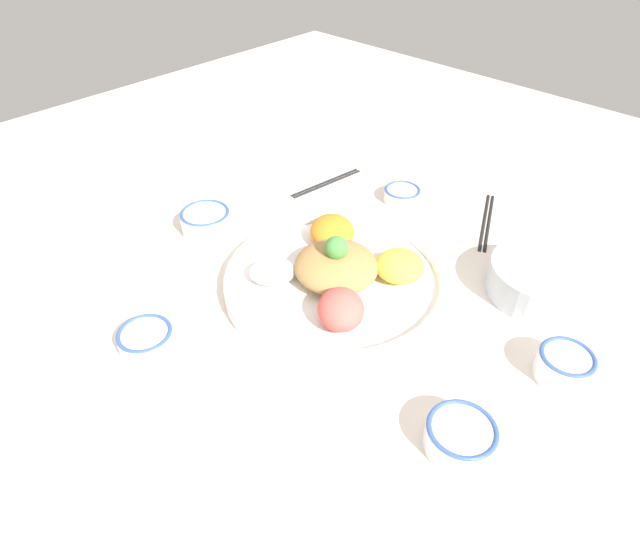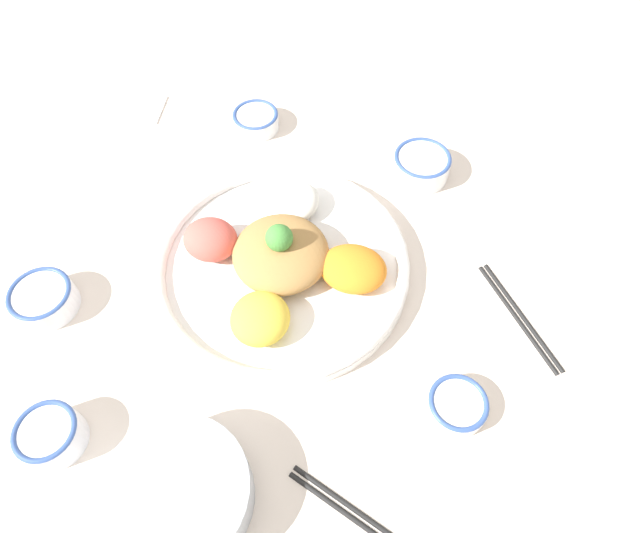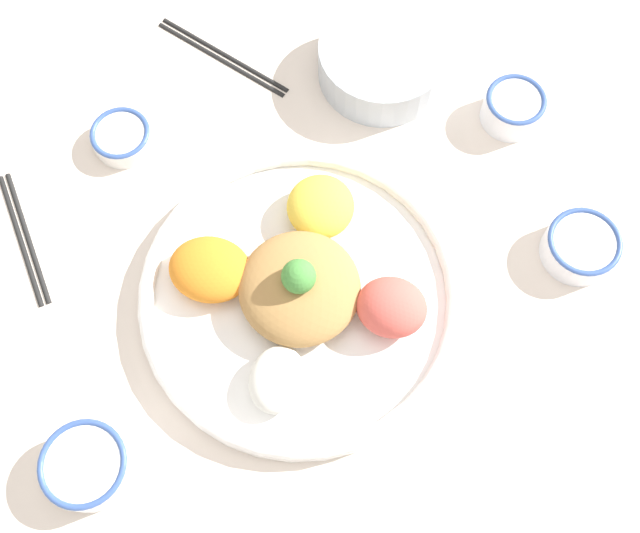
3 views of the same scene
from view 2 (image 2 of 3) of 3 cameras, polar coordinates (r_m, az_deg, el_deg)
name	(u,v)px [view 2 (image 2 of 3)]	position (r m, az deg, el deg)	size (l,w,h in m)	color
ground_plane	(272,263)	(0.88, -5.14, 0.40)	(2.40, 2.40, 0.00)	silver
salad_platter	(282,262)	(0.85, -4.12, 0.44)	(0.41, 0.41, 0.11)	white
sauce_bowl_red	(43,298)	(0.92, -27.44, -3.04)	(0.10, 0.10, 0.04)	white
rice_bowl_blue	(457,405)	(0.77, 14.41, -14.12)	(0.08, 0.08, 0.03)	white
sauce_bowl_dark	(421,165)	(0.99, 10.76, 10.60)	(0.10, 0.10, 0.05)	white
rice_bowl_plain	(256,120)	(1.08, -6.86, 15.30)	(0.09, 0.09, 0.04)	white
sauce_bowl_far	(50,435)	(0.81, -26.85, -15.73)	(0.08, 0.08, 0.05)	white
side_serving_bowl	(178,494)	(0.73, -14.95, -22.37)	(0.18, 0.18, 0.06)	#A8B2BC
chopsticks_pair_near	(366,522)	(0.73, 4.95, -25.56)	(0.21, 0.11, 0.01)	black
chopsticks_pair_far	(520,316)	(0.88, 20.54, -4.96)	(0.20, 0.04, 0.01)	black
serving_spoon_main	(153,124)	(1.14, -17.37, 14.29)	(0.12, 0.10, 0.01)	white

